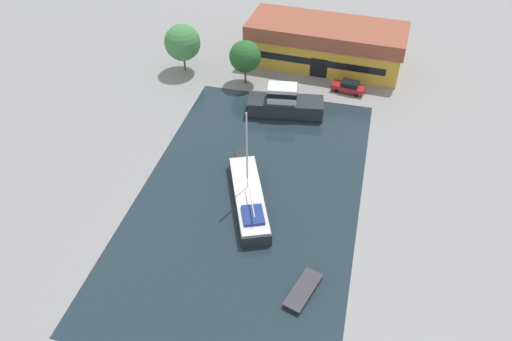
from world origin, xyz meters
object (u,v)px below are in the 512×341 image
object	(u,v)px
quay_tree_by_water	(182,42)
small_dinghy	(303,291)
motor_cruiser	(285,104)
warehouse_building	(326,44)
quay_tree_near_building	(245,56)
sailboat_moored	(248,196)
parked_car	(349,87)

from	to	relation	value
quay_tree_by_water	small_dinghy	size ratio (longest dim) A/B	1.42
motor_cruiser	small_dinghy	bearing A→B (deg)	-173.17
warehouse_building	small_dinghy	distance (m)	40.90
quay_tree_near_building	small_dinghy	world-z (taller)	quay_tree_near_building
sailboat_moored	motor_cruiser	size ratio (longest dim) A/B	1.31
motor_cruiser	quay_tree_by_water	bearing A→B (deg)	57.47
quay_tree_near_building	motor_cruiser	distance (m)	9.42
warehouse_building	motor_cruiser	size ratio (longest dim) A/B	2.29
quay_tree_by_water	parked_car	world-z (taller)	quay_tree_by_water
sailboat_moored	quay_tree_by_water	bearing A→B (deg)	101.18
warehouse_building	parked_car	bearing A→B (deg)	-55.39
quay_tree_near_building	parked_car	world-z (taller)	quay_tree_near_building
sailboat_moored	small_dinghy	bearing A→B (deg)	-74.65
parked_car	motor_cruiser	xyz separation A→B (m)	(-7.38, -7.11, 0.66)
small_dinghy	parked_car	bearing A→B (deg)	-73.12
quay_tree_near_building	quay_tree_by_water	bearing A→B (deg)	172.40
warehouse_building	parked_car	xyz separation A→B (m)	(4.31, -7.14, -2.27)
quay_tree_near_building	motor_cruiser	world-z (taller)	quay_tree_near_building
sailboat_moored	motor_cruiser	bearing A→B (deg)	66.78
quay_tree_near_building	quay_tree_by_water	world-z (taller)	quay_tree_by_water
quay_tree_near_building	motor_cruiser	xyz separation A→B (m)	(6.72, -6.09, -2.55)
quay_tree_by_water	sailboat_moored	distance (m)	28.90
warehouse_building	sailboat_moored	world-z (taller)	sailboat_moored
small_dinghy	sailboat_moored	bearing A→B (deg)	-35.16
parked_car	warehouse_building	bearing A→B (deg)	41.00
sailboat_moored	small_dinghy	world-z (taller)	sailboat_moored
warehouse_building	quay_tree_by_water	bearing A→B (deg)	-156.64
quay_tree_by_water	parked_car	size ratio (longest dim) A/B	1.49
quay_tree_near_building	small_dinghy	bearing A→B (deg)	-67.14
quay_tree_near_building	warehouse_building	bearing A→B (deg)	39.83
quay_tree_by_water	warehouse_building	bearing A→B (deg)	19.90
quay_tree_near_building	quay_tree_by_water	distance (m)	9.41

